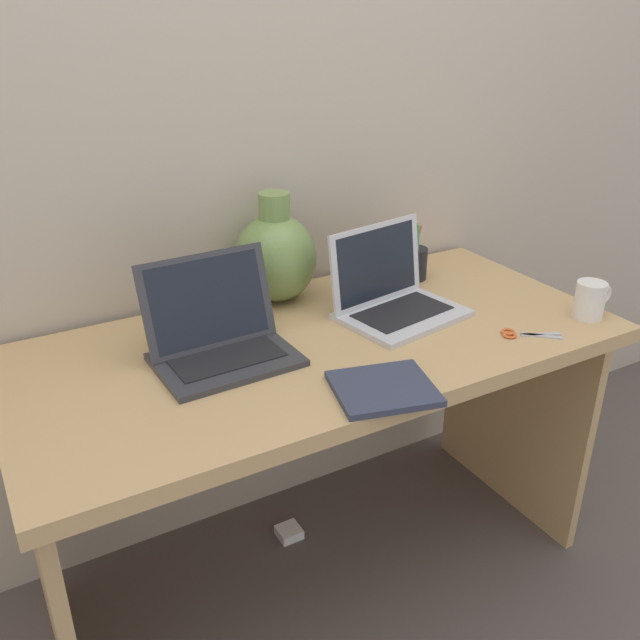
{
  "coord_description": "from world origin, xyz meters",
  "views": [
    {
      "loc": [
        -0.73,
        -1.29,
        1.51
      ],
      "look_at": [
        0.0,
        0.0,
        0.81
      ],
      "focal_mm": 38.2,
      "sensor_mm": 36.0,
      "label": 1
    }
  ],
  "objects_px": {
    "laptop_right": "(390,291)",
    "green_vase": "(276,256)",
    "pen_cup": "(414,263)",
    "coffee_mug": "(590,300)",
    "laptop_left": "(217,332)",
    "scissors": "(520,334)",
    "power_brick": "(289,532)",
    "notebook_stack": "(383,388)"
  },
  "relations": [
    {
      "from": "green_vase",
      "to": "scissors",
      "type": "height_order",
      "value": "green_vase"
    },
    {
      "from": "laptop_left",
      "to": "green_vase",
      "type": "xyz_separation_m",
      "value": [
        0.26,
        0.23,
        0.06
      ]
    },
    {
      "from": "laptop_left",
      "to": "laptop_right",
      "type": "distance_m",
      "value": 0.49
    },
    {
      "from": "laptop_right",
      "to": "green_vase",
      "type": "height_order",
      "value": "green_vase"
    },
    {
      "from": "scissors",
      "to": "laptop_right",
      "type": "bearing_deg",
      "value": 125.69
    },
    {
      "from": "green_vase",
      "to": "power_brick",
      "type": "bearing_deg",
      "value": -107.23
    },
    {
      "from": "green_vase",
      "to": "power_brick",
      "type": "xyz_separation_m",
      "value": [
        -0.03,
        -0.11,
        -0.87
      ]
    },
    {
      "from": "laptop_left",
      "to": "power_brick",
      "type": "distance_m",
      "value": 0.85
    },
    {
      "from": "scissors",
      "to": "power_brick",
      "type": "bearing_deg",
      "value": 138.89
    },
    {
      "from": "laptop_left",
      "to": "pen_cup",
      "type": "xyz_separation_m",
      "value": [
        0.68,
        0.17,
        -0.01
      ]
    },
    {
      "from": "notebook_stack",
      "to": "pen_cup",
      "type": "relative_size",
      "value": 1.19
    },
    {
      "from": "laptop_right",
      "to": "scissors",
      "type": "bearing_deg",
      "value": -54.31
    },
    {
      "from": "laptop_right",
      "to": "pen_cup",
      "type": "relative_size",
      "value": 1.97
    },
    {
      "from": "coffee_mug",
      "to": "notebook_stack",
      "type": "bearing_deg",
      "value": -176.27
    },
    {
      "from": "laptop_right",
      "to": "green_vase",
      "type": "relative_size",
      "value": 1.15
    },
    {
      "from": "power_brick",
      "to": "pen_cup",
      "type": "bearing_deg",
      "value": 5.23
    },
    {
      "from": "power_brick",
      "to": "notebook_stack",
      "type": "bearing_deg",
      "value": -88.83
    },
    {
      "from": "laptop_left",
      "to": "green_vase",
      "type": "height_order",
      "value": "green_vase"
    },
    {
      "from": "pen_cup",
      "to": "laptop_right",
      "type": "bearing_deg",
      "value": -141.06
    },
    {
      "from": "laptop_left",
      "to": "notebook_stack",
      "type": "distance_m",
      "value": 0.41
    },
    {
      "from": "laptop_left",
      "to": "pen_cup",
      "type": "height_order",
      "value": "laptop_left"
    },
    {
      "from": "laptop_right",
      "to": "coffee_mug",
      "type": "bearing_deg",
      "value": -33.79
    },
    {
      "from": "laptop_left",
      "to": "notebook_stack",
      "type": "bearing_deg",
      "value": -53.28
    },
    {
      "from": "laptop_right",
      "to": "notebook_stack",
      "type": "relative_size",
      "value": 1.65
    },
    {
      "from": "green_vase",
      "to": "notebook_stack",
      "type": "distance_m",
      "value": 0.57
    },
    {
      "from": "laptop_right",
      "to": "coffee_mug",
      "type": "height_order",
      "value": "laptop_right"
    },
    {
      "from": "scissors",
      "to": "power_brick",
      "type": "relative_size",
      "value": 1.97
    },
    {
      "from": "coffee_mug",
      "to": "scissors",
      "type": "relative_size",
      "value": 0.84
    },
    {
      "from": "coffee_mug",
      "to": "scissors",
      "type": "height_order",
      "value": "coffee_mug"
    },
    {
      "from": "power_brick",
      "to": "green_vase",
      "type": "bearing_deg",
      "value": 72.77
    },
    {
      "from": "green_vase",
      "to": "coffee_mug",
      "type": "xyz_separation_m",
      "value": [
        0.65,
        -0.51,
        -0.08
      ]
    },
    {
      "from": "coffee_mug",
      "to": "green_vase",
      "type": "bearing_deg",
      "value": 141.89
    },
    {
      "from": "coffee_mug",
      "to": "power_brick",
      "type": "relative_size",
      "value": 1.65
    },
    {
      "from": "laptop_left",
      "to": "coffee_mug",
      "type": "relative_size",
      "value": 2.75
    },
    {
      "from": "notebook_stack",
      "to": "power_brick",
      "type": "bearing_deg",
      "value": 91.17
    },
    {
      "from": "coffee_mug",
      "to": "scissors",
      "type": "distance_m",
      "value": 0.23
    },
    {
      "from": "notebook_stack",
      "to": "coffee_mug",
      "type": "distance_m",
      "value": 0.68
    },
    {
      "from": "laptop_left",
      "to": "power_brick",
      "type": "height_order",
      "value": "laptop_left"
    },
    {
      "from": "green_vase",
      "to": "pen_cup",
      "type": "relative_size",
      "value": 1.71
    },
    {
      "from": "scissors",
      "to": "pen_cup",
      "type": "bearing_deg",
      "value": 90.38
    },
    {
      "from": "pen_cup",
      "to": "power_brick",
      "type": "xyz_separation_m",
      "value": [
        -0.45,
        -0.04,
        -0.79
      ]
    },
    {
      "from": "green_vase",
      "to": "laptop_left",
      "type": "bearing_deg",
      "value": -139.05
    }
  ]
}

